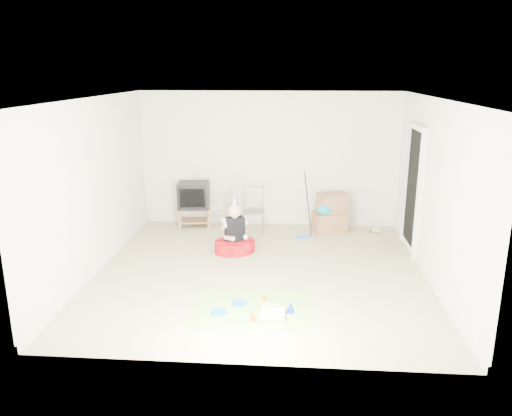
# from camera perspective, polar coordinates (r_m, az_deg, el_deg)

# --- Properties ---
(ground) EXTENTS (5.00, 5.00, 0.00)m
(ground) POSITION_cam_1_polar(r_m,az_deg,el_deg) (7.70, 0.52, -7.28)
(ground) COLOR #C0B289
(ground) RESTS_ON ground
(doorway_recess) EXTENTS (0.02, 0.90, 2.05)m
(doorway_recess) POSITION_cam_1_polar(r_m,az_deg,el_deg) (8.74, 17.54, 1.85)
(doorway_recess) COLOR black
(doorway_recess) RESTS_ON ground
(tv_stand) EXTENTS (0.68, 0.49, 0.39)m
(tv_stand) POSITION_cam_1_polar(r_m,az_deg,el_deg) (9.85, -7.06, -0.79)
(tv_stand) COLOR #8F6040
(tv_stand) RESTS_ON ground
(crt_tv) EXTENTS (0.62, 0.53, 0.50)m
(crt_tv) POSITION_cam_1_polar(r_m,az_deg,el_deg) (9.75, -7.14, 1.48)
(crt_tv) COLOR black
(crt_tv) RESTS_ON tv_stand
(folding_chair) EXTENTS (0.43, 0.41, 0.87)m
(folding_chair) POSITION_cam_1_polar(r_m,az_deg,el_deg) (9.29, -0.33, -0.44)
(folding_chair) COLOR gray
(folding_chair) RESTS_ON ground
(cardboard_boxes) EXTENTS (0.69, 0.61, 0.74)m
(cardboard_boxes) POSITION_cam_1_polar(r_m,az_deg,el_deg) (9.52, 8.48, -0.67)
(cardboard_boxes) COLOR #9A6E4A
(cardboard_boxes) RESTS_ON ground
(floor_mop) EXTENTS (0.31, 0.37, 1.18)m
(floor_mop) POSITION_cam_1_polar(r_m,az_deg,el_deg) (9.16, 5.44, -1.82)
(floor_mop) COLOR #2A7CD5
(floor_mop) RESTS_ON ground
(book_pile) EXTENTS (0.24, 0.27, 0.07)m
(book_pile) POSITION_cam_1_polar(r_m,az_deg,el_deg) (9.76, 13.51, -2.49)
(book_pile) COLOR #297B57
(book_pile) RESTS_ON ground
(seated_woman) EXTENTS (0.92, 0.92, 1.00)m
(seated_woman) POSITION_cam_1_polar(r_m,az_deg,el_deg) (8.44, -2.43, -3.61)
(seated_woman) COLOR #B31016
(seated_woman) RESTS_ON ground
(party_mat) EXTENTS (1.59, 1.18, 0.01)m
(party_mat) POSITION_cam_1_polar(r_m,az_deg,el_deg) (6.60, -0.63, -11.33)
(party_mat) COLOR #E63070
(party_mat) RESTS_ON ground
(birthday_cake) EXTENTS (0.31, 0.25, 0.14)m
(birthday_cake) POSITION_cam_1_polar(r_m,az_deg,el_deg) (6.35, 1.91, -12.11)
(birthday_cake) COLOR white
(birthday_cake) RESTS_ON party_mat
(blue_plate_near) EXTENTS (0.24, 0.24, 0.01)m
(blue_plate_near) POSITION_cam_1_polar(r_m,az_deg,el_deg) (6.70, -1.93, -10.83)
(blue_plate_near) COLOR blue
(blue_plate_near) RESTS_ON party_mat
(blue_plate_far) EXTENTS (0.27, 0.27, 0.01)m
(blue_plate_far) POSITION_cam_1_polar(r_m,az_deg,el_deg) (6.49, -4.23, -11.81)
(blue_plate_far) COLOR blue
(blue_plate_far) RESTS_ON party_mat
(orange_cup_near) EXTENTS (0.08, 0.08, 0.07)m
(orange_cup_near) POSITION_cam_1_polar(r_m,az_deg,el_deg) (6.77, 0.93, -10.23)
(orange_cup_near) COLOR #CC4E16
(orange_cup_near) RESTS_ON party_mat
(orange_cup_far) EXTENTS (0.08, 0.08, 0.08)m
(orange_cup_far) POSITION_cam_1_polar(r_m,az_deg,el_deg) (6.27, -0.40, -12.43)
(orange_cup_far) COLOR #CC4E16
(orange_cup_far) RESTS_ON party_mat
(blue_party_hat) EXTENTS (0.12, 0.12, 0.15)m
(blue_party_hat) POSITION_cam_1_polar(r_m,az_deg,el_deg) (6.47, 3.96, -11.17)
(blue_party_hat) COLOR #1C36C5
(blue_party_hat) RESTS_ON party_mat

